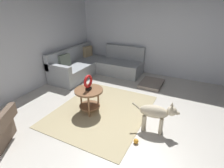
{
  "coord_description": "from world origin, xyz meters",
  "views": [
    {
      "loc": [
        -2.7,
        -0.99,
        2.17
      ],
      "look_at": [
        0.45,
        0.6,
        0.55
      ],
      "focal_mm": 28.11,
      "sensor_mm": 36.0,
      "label": 1
    }
  ],
  "objects_px": {
    "dog_bed_mat": "(151,84)",
    "dog_toy_ball": "(136,141)",
    "side_table": "(89,95)",
    "torus_sculpture": "(88,82)",
    "dog": "(156,113)",
    "sectional_couch": "(95,66)"
  },
  "relations": [
    {
      "from": "dog_bed_mat",
      "to": "dog_toy_ball",
      "type": "distance_m",
      "value": 2.47
    },
    {
      "from": "side_table",
      "to": "dog_toy_ball",
      "type": "relative_size",
      "value": 6.88
    },
    {
      "from": "torus_sculpture",
      "to": "dog_bed_mat",
      "type": "relative_size",
      "value": 0.41
    },
    {
      "from": "dog",
      "to": "dog_toy_ball",
      "type": "distance_m",
      "value": 0.62
    },
    {
      "from": "torus_sculpture",
      "to": "dog",
      "type": "bearing_deg",
      "value": -89.33
    },
    {
      "from": "dog_toy_ball",
      "to": "dog",
      "type": "bearing_deg",
      "value": -21.48
    },
    {
      "from": "dog_toy_ball",
      "to": "dog_bed_mat",
      "type": "bearing_deg",
      "value": 9.27
    },
    {
      "from": "dog",
      "to": "dog_toy_ball",
      "type": "xyz_separation_m",
      "value": [
        -0.48,
        0.19,
        -0.33
      ]
    },
    {
      "from": "side_table",
      "to": "torus_sculpture",
      "type": "height_order",
      "value": "torus_sculpture"
    },
    {
      "from": "side_table",
      "to": "dog_bed_mat",
      "type": "height_order",
      "value": "side_table"
    },
    {
      "from": "torus_sculpture",
      "to": "side_table",
      "type": "bearing_deg",
      "value": 89.78
    },
    {
      "from": "sectional_couch",
      "to": "torus_sculpture",
      "type": "distance_m",
      "value": 2.31
    },
    {
      "from": "sectional_couch",
      "to": "torus_sculpture",
      "type": "relative_size",
      "value": 6.9
    },
    {
      "from": "side_table",
      "to": "torus_sculpture",
      "type": "distance_m",
      "value": 0.29
    },
    {
      "from": "dog_bed_mat",
      "to": "dog",
      "type": "relative_size",
      "value": 0.95
    },
    {
      "from": "side_table",
      "to": "sectional_couch",
      "type": "bearing_deg",
      "value": 29.09
    },
    {
      "from": "dog_bed_mat",
      "to": "dog",
      "type": "height_order",
      "value": "dog"
    },
    {
      "from": "torus_sculpture",
      "to": "dog",
      "type": "distance_m",
      "value": 1.47
    },
    {
      "from": "dog_bed_mat",
      "to": "dog_toy_ball",
      "type": "bearing_deg",
      "value": -170.73
    },
    {
      "from": "dog_bed_mat",
      "to": "dog",
      "type": "bearing_deg",
      "value": -163.3
    },
    {
      "from": "dog",
      "to": "sectional_couch",
      "type": "bearing_deg",
      "value": -135.89
    },
    {
      "from": "sectional_couch",
      "to": "dog",
      "type": "height_order",
      "value": "sectional_couch"
    }
  ]
}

